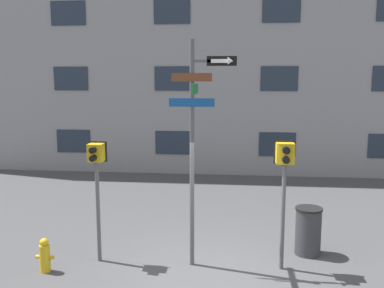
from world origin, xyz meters
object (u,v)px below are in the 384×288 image
(street_sign_pole, at_px, (195,134))
(pedestrian_signal_left, at_px, (97,170))
(fire_hydrant, at_px, (45,255))
(pedestrian_signal_right, at_px, (284,169))
(trash_bin, at_px, (308,231))

(street_sign_pole, height_order, pedestrian_signal_left, street_sign_pole)
(street_sign_pole, xyz_separation_m, fire_hydrant, (-2.87, -0.61, -2.32))
(street_sign_pole, distance_m, fire_hydrant, 3.74)
(street_sign_pole, distance_m, pedestrian_signal_left, 2.11)
(pedestrian_signal_left, relative_size, pedestrian_signal_right, 0.97)
(pedestrian_signal_right, distance_m, fire_hydrant, 4.91)
(fire_hydrant, bearing_deg, pedestrian_signal_left, 33.76)
(pedestrian_signal_right, height_order, trash_bin, pedestrian_signal_right)
(pedestrian_signal_right, bearing_deg, pedestrian_signal_left, -179.82)
(pedestrian_signal_left, distance_m, trash_bin, 4.60)
(street_sign_pole, bearing_deg, pedestrian_signal_left, -179.53)
(pedestrian_signal_right, xyz_separation_m, trash_bin, (0.63, 0.79, -1.50))
(pedestrian_signal_right, relative_size, fire_hydrant, 3.77)
(street_sign_pole, height_order, fire_hydrant, street_sign_pole)
(pedestrian_signal_left, height_order, trash_bin, pedestrian_signal_left)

